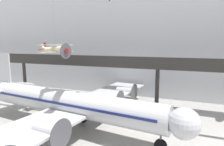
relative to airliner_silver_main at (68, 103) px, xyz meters
name	(u,v)px	position (x,y,z in m)	size (l,w,h in m)	color
hangar_back_wall	(164,36)	(9.11, 20.45, 9.02)	(140.00, 3.00, 24.80)	silver
mezzanine_walkway	(157,66)	(9.11, 12.76, 3.85)	(110.00, 3.20, 8.85)	#2D2B28
airliner_silver_main	(68,103)	(0.00, 0.00, 0.00)	(31.97, 36.41, 9.51)	#B7BABF
suspended_plane_cream_biplane	(55,49)	(-6.75, 6.56, 6.69)	(5.80, 7.01, 12.38)	beige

